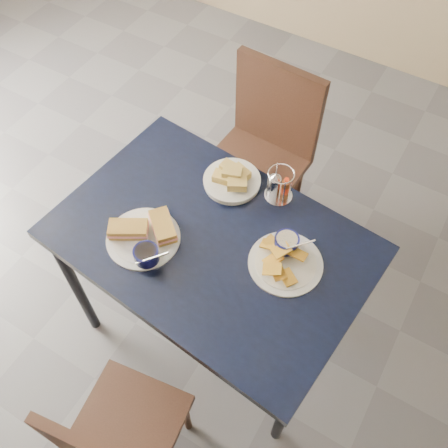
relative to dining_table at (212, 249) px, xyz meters
The scene contains 8 objects.
ground 0.71m from the dining_table, 77.22° to the right, with size 6.00×6.00×0.00m, color #4C4B50.
dining_table is the anchor object (origin of this frame).
chair_near 0.74m from the dining_table, 87.80° to the right, with size 0.41×0.40×0.77m.
chair_far 0.74m from the dining_table, 101.86° to the left, with size 0.46×0.44×0.92m.
sandwich_plate 0.26m from the dining_table, 148.38° to the right, with size 0.30×0.28×0.12m.
plantain_plate 0.29m from the dining_table, 13.51° to the left, with size 0.27×0.27×0.12m.
bread_basket 0.29m from the dining_table, 104.21° to the left, with size 0.22×0.22×0.08m.
condiment_caddy 0.35m from the dining_table, 69.68° to the left, with size 0.11×0.11×0.14m.
Camera 1 is at (0.50, -0.62, 2.28)m, focal length 40.00 mm.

